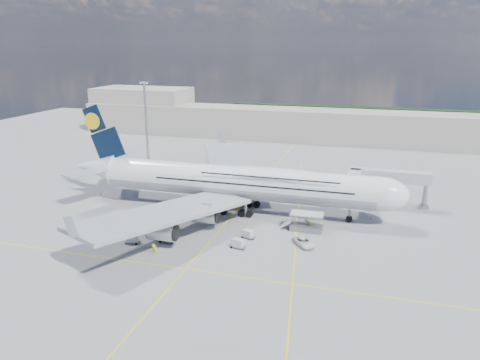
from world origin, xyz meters
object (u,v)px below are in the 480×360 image
(dolly_row_b, at_px, (132,238))
(cone_wing_right_inner, at_px, (147,236))
(cargo_loader, at_px, (306,224))
(dolly_row_c, at_px, (167,240))
(jet_bridge, at_px, (375,179))
(cone_wing_left_outer, at_px, (196,174))
(service_van, at_px, (304,242))
(crew_nose, at_px, (321,225))
(catering_truck_outer, at_px, (212,170))
(cone_tail, at_px, (101,194))
(dolly_nose_near, at_px, (248,234))
(cone_nose, at_px, (371,218))
(dolly_nose_far, at_px, (238,243))
(crew_tug, at_px, (154,249))
(crew_van, at_px, (309,225))
(light_mast, at_px, (146,121))
(dolly_row_a, at_px, (160,225))
(dolly_back, at_px, (127,231))
(crew_loader, at_px, (306,222))
(cone_wing_right_outer, at_px, (130,235))
(baggage_tug, at_px, (171,232))
(cone_wing_left_inner, at_px, (238,183))
(catering_truck_inner, at_px, (246,181))
(crew_wing, at_px, (146,214))
(airliner, at_px, (238,182))

(dolly_row_b, distance_m, cone_wing_right_inner, 3.52)
(cargo_loader, distance_m, dolly_row_c, 28.05)
(jet_bridge, height_order, cone_wing_left_outer, jet_bridge)
(service_van, relative_size, crew_nose, 3.46)
(jet_bridge, xyz_separation_m, dolly_row_c, (-37.56, -31.56, -6.52))
(catering_truck_outer, distance_m, cone_tail, 32.35)
(dolly_nose_near, distance_m, cone_nose, 28.63)
(dolly_nose_far, xyz_separation_m, crew_tug, (-13.69, -6.98, 0.05))
(crew_van, bearing_deg, service_van, 145.75)
(cone_wing_left_outer, bearing_deg, crew_van, -40.75)
(light_mast, relative_size, dolly_nose_near, 8.50)
(service_van, bearing_deg, dolly_row_a, 140.77)
(crew_van, relative_size, crew_tug, 0.99)
(dolly_back, xyz_separation_m, dolly_nose_far, (22.94, 0.27, 0.04))
(light_mast, xyz_separation_m, crew_van, (57.47, -41.65, -12.21))
(dolly_nose_far, bearing_deg, cargo_loader, 61.23)
(dolly_row_b, bearing_deg, cone_wing_right_inner, 51.38)
(cone_nose, bearing_deg, dolly_row_a, -158.08)
(light_mast, bearing_deg, crew_loader, -34.99)
(crew_nose, xyz_separation_m, cone_wing_right_outer, (-35.86, -14.75, -0.50))
(light_mast, relative_size, baggage_tug, 7.67)
(light_mast, relative_size, dolly_row_a, 7.14)
(dolly_row_c, xyz_separation_m, cone_nose, (37.18, 23.57, -0.05))
(jet_bridge, xyz_separation_m, dolly_nose_far, (-23.75, -30.27, -5.90))
(jet_bridge, distance_m, baggage_tug, 48.10)
(cargo_loader, distance_m, crew_nose, 3.54)
(cone_wing_left_inner, height_order, cone_wing_left_outer, cone_wing_left_outer)
(dolly_back, height_order, crew_van, crew_van)
(light_mast, distance_m, crew_loader, 70.18)
(cargo_loader, height_order, cone_wing_left_inner, cargo_loader)
(jet_bridge, bearing_deg, cargo_loader, -125.75)
(catering_truck_inner, distance_m, cone_wing_left_inner, 4.33)
(dolly_back, height_order, crew_wing, dolly_back)
(crew_wing, distance_m, crew_tug, 19.71)
(crew_wing, xyz_separation_m, cone_wing_right_inner, (5.54, -10.22, -0.47))
(service_van, height_order, crew_tug, crew_tug)
(dolly_nose_far, xyz_separation_m, service_van, (11.60, 4.39, -0.22))
(cargo_loader, relative_size, cone_wing_right_outer, 15.55)
(cargo_loader, distance_m, service_van, 7.89)
(dolly_row_b, height_order, crew_van, crew_van)
(crew_van, height_order, cone_tail, crew_van)
(cone_nose, bearing_deg, dolly_nose_near, -142.63)
(cargo_loader, xyz_separation_m, crew_loader, (-0.23, 2.49, -0.43))
(dolly_back, relative_size, cone_nose, 4.95)
(airliner, xyz_separation_m, dolly_row_a, (-12.78, -13.93, -6.49))
(dolly_nose_far, relative_size, service_van, 0.58)
(baggage_tug, distance_m, cone_wing_left_inner, 38.48)
(jet_bridge, height_order, crew_nose, jet_bridge)
(catering_truck_outer, bearing_deg, service_van, -36.18)
(catering_truck_inner, xyz_separation_m, crew_loader, (19.34, -22.26, -1.02))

